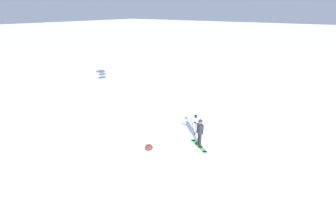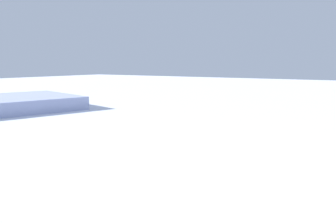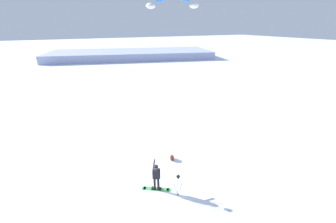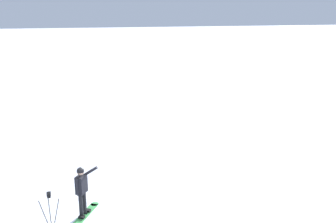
% 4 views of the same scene
% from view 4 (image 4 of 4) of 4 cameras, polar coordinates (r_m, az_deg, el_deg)
% --- Properties ---
extents(ground_plane, '(300.00, 300.00, 0.00)m').
position_cam_4_polar(ground_plane, '(13.22, -10.44, -15.82)').
color(ground_plane, white).
extents(snowboarder, '(0.79, 0.48, 1.82)m').
position_cam_4_polar(snowboarder, '(12.86, -13.33, -11.29)').
color(snowboarder, black).
rests_on(snowboarder, ground_plane).
extents(snowboard, '(1.07, 1.59, 0.10)m').
position_cam_4_polar(snowboard, '(13.39, -12.86, -15.42)').
color(snowboard, '#3F994C').
rests_on(snowboard, ground_plane).
extents(camera_tripod, '(0.62, 0.51, 1.47)m').
position_cam_4_polar(camera_tripod, '(12.13, -18.00, -13.74)').
color(camera_tripod, '#262628').
rests_on(camera_tripod, ground_plane).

